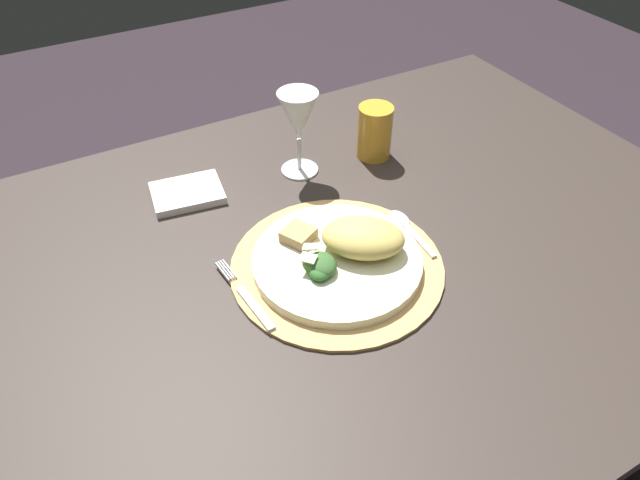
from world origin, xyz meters
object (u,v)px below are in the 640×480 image
dining_table (326,313)px  fork (247,297)px  dinner_plate (336,261)px  napkin (187,193)px  amber_tumbler (375,132)px  spoon (405,225)px  wine_glass (298,119)px

dining_table → fork: bearing=-169.1°
dining_table → fork: fork is taller
dinner_plate → napkin: size_ratio=2.13×
amber_tumbler → napkin: bearing=172.3°
spoon → dinner_plate: bearing=-170.2°
dining_table → napkin: (-0.14, 0.26, 0.15)m
dining_table → amber_tumbler: size_ratio=13.53×
napkin → amber_tumbler: (0.37, -0.05, 0.05)m
dining_table → wine_glass: (0.07, 0.23, 0.25)m
dining_table → amber_tumbler: (0.22, 0.21, 0.19)m
napkin → amber_tumbler: amber_tumbler is taller
dining_table → dinner_plate: dinner_plate is taller
fork → spoon: spoon is taller
dining_table → spoon: 0.21m
spoon → napkin: bearing=137.7°
dining_table → dinner_plate: size_ratio=5.37×
dining_table → amber_tumbler: bearing=43.0°
dinner_plate → fork: size_ratio=1.61×
fork → napkin: size_ratio=1.33×
spoon → amber_tumbler: amber_tumbler is taller
fork → amber_tumbler: (0.38, 0.24, 0.04)m
wine_glass → dining_table: bearing=-107.2°
fork → wine_glass: bearing=49.4°
dinner_plate → napkin: (-0.14, 0.29, -0.01)m
spoon → amber_tumbler: bearing=70.6°
dinner_plate → spoon: bearing=9.8°
amber_tumbler → wine_glass: bearing=171.3°
dining_table → spoon: spoon is taller
dinner_plate → amber_tumbler: 0.33m
dining_table → dinner_plate: (-0.00, -0.03, 0.15)m
spoon → napkin: size_ratio=1.05×
wine_glass → fork: bearing=-130.6°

